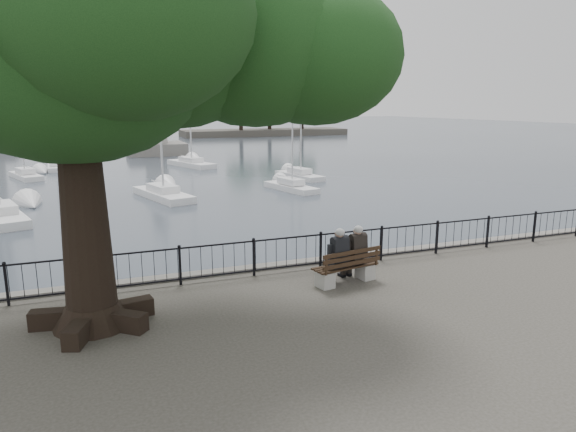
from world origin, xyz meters
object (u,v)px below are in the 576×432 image
lion_monument (155,134)px  tree (116,28)px  person_left (336,258)px  bench (347,271)px  person_right (354,255)px

lion_monument → tree: bearing=-97.3°
person_left → tree: bearing=-176.3°
bench → person_left: (-0.29, 0.06, 0.37)m
tree → person_left: bearing=3.7°
tree → lion_monument: tree is taller
tree → lion_monument: size_ratio=1.23×
bench → lion_monument: bearing=88.9°
bench → person_right: bearing=28.3°
bench → person_right: size_ratio=1.24×
bench → lion_monument: (0.91, 48.87, 1.00)m
person_right → tree: (-5.67, -0.43, 5.37)m
person_left → lion_monument: 48.84m
bench → person_right: 0.50m
person_left → person_right: size_ratio=1.00×
person_right → person_left: bearing=-170.0°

